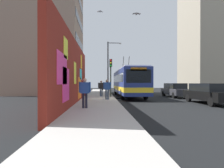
{
  "coord_description": "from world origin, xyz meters",
  "views": [
    {
      "loc": [
        -17.14,
        1.37,
        1.62
      ],
      "look_at": [
        2.84,
        0.15,
        1.49
      ],
      "focal_mm": 28.76,
      "sensor_mm": 36.0,
      "label": 1
    }
  ],
  "objects_px": {
    "city_bus": "(128,82)",
    "parked_car_dark_gray": "(175,90)",
    "parked_car_black": "(209,93)",
    "pedestrian_at_curb": "(107,88)",
    "traffic_light": "(111,71)",
    "pedestrian_midblock": "(101,87)",
    "pedestrian_near_wall": "(85,90)",
    "street_lamp": "(110,64)"
  },
  "relations": [
    {
      "from": "city_bus",
      "to": "parked_car_dark_gray",
      "type": "xyz_separation_m",
      "value": [
        -1.23,
        -5.2,
        -0.92
      ]
    },
    {
      "from": "parked_car_black",
      "to": "parked_car_dark_gray",
      "type": "height_order",
      "value": "same"
    },
    {
      "from": "parked_car_black",
      "to": "pedestrian_at_curb",
      "type": "height_order",
      "value": "pedestrian_at_curb"
    },
    {
      "from": "city_bus",
      "to": "traffic_light",
      "type": "xyz_separation_m",
      "value": [
        -2.05,
        2.15,
        1.1
      ]
    },
    {
      "from": "parked_car_dark_gray",
      "to": "pedestrian_midblock",
      "type": "distance_m",
      "value": 8.36
    },
    {
      "from": "pedestrian_at_curb",
      "to": "pedestrian_near_wall",
      "type": "bearing_deg",
      "value": 164.78
    },
    {
      "from": "pedestrian_near_wall",
      "to": "pedestrian_midblock",
      "type": "height_order",
      "value": "pedestrian_near_wall"
    },
    {
      "from": "parked_car_dark_gray",
      "to": "pedestrian_near_wall",
      "type": "bearing_deg",
      "value": 134.82
    },
    {
      "from": "pedestrian_near_wall",
      "to": "traffic_light",
      "type": "height_order",
      "value": "traffic_light"
    },
    {
      "from": "pedestrian_at_curb",
      "to": "traffic_light",
      "type": "relative_size",
      "value": 0.44
    },
    {
      "from": "parked_car_dark_gray",
      "to": "pedestrian_at_curb",
      "type": "relative_size",
      "value": 2.66
    },
    {
      "from": "pedestrian_at_curb",
      "to": "parked_car_black",
      "type": "bearing_deg",
      "value": -107.83
    },
    {
      "from": "pedestrian_midblock",
      "to": "street_lamp",
      "type": "height_order",
      "value": "street_lamp"
    },
    {
      "from": "pedestrian_at_curb",
      "to": "city_bus",
      "type": "bearing_deg",
      "value": -27.5
    },
    {
      "from": "pedestrian_near_wall",
      "to": "traffic_light",
      "type": "distance_m",
      "value": 8.84
    },
    {
      "from": "parked_car_dark_gray",
      "to": "street_lamp",
      "type": "relative_size",
      "value": 0.67
    },
    {
      "from": "pedestrian_near_wall",
      "to": "traffic_light",
      "type": "xyz_separation_m",
      "value": [
        8.45,
        -1.97,
        1.68
      ]
    },
    {
      "from": "parked_car_black",
      "to": "pedestrian_midblock",
      "type": "distance_m",
      "value": 10.48
    },
    {
      "from": "city_bus",
      "to": "pedestrian_near_wall",
      "type": "xyz_separation_m",
      "value": [
        -10.5,
        4.12,
        -0.58
      ]
    },
    {
      "from": "city_bus",
      "to": "parked_car_dark_gray",
      "type": "height_order",
      "value": "city_bus"
    },
    {
      "from": "pedestrian_at_curb",
      "to": "traffic_light",
      "type": "distance_m",
      "value": 3.51
    },
    {
      "from": "parked_car_black",
      "to": "pedestrian_near_wall",
      "type": "distance_m",
      "value": 9.76
    },
    {
      "from": "city_bus",
      "to": "pedestrian_at_curb",
      "type": "bearing_deg",
      "value": 152.5
    },
    {
      "from": "traffic_light",
      "to": "parked_car_black",
      "type": "bearing_deg",
      "value": -127.19
    },
    {
      "from": "city_bus",
      "to": "traffic_light",
      "type": "bearing_deg",
      "value": 133.57
    },
    {
      "from": "city_bus",
      "to": "pedestrian_midblock",
      "type": "relative_size",
      "value": 7.14
    },
    {
      "from": "parked_car_black",
      "to": "street_lamp",
      "type": "bearing_deg",
      "value": 34.48
    },
    {
      "from": "pedestrian_near_wall",
      "to": "pedestrian_at_curb",
      "type": "height_order",
      "value": "pedestrian_at_curb"
    },
    {
      "from": "parked_car_dark_gray",
      "to": "street_lamp",
      "type": "distance_m",
      "value": 8.98
    },
    {
      "from": "city_bus",
      "to": "street_lamp",
      "type": "xyz_separation_m",
      "value": [
        2.92,
        2.04,
        2.38
      ]
    },
    {
      "from": "city_bus",
      "to": "traffic_light",
      "type": "distance_m",
      "value": 3.16
    },
    {
      "from": "traffic_light",
      "to": "street_lamp",
      "type": "distance_m",
      "value": 5.13
    },
    {
      "from": "street_lamp",
      "to": "city_bus",
      "type": "bearing_deg",
      "value": -145.04
    },
    {
      "from": "pedestrian_midblock",
      "to": "traffic_light",
      "type": "xyz_separation_m",
      "value": [
        -0.75,
        -1.01,
        1.7
      ]
    },
    {
      "from": "parked_car_dark_gray",
      "to": "traffic_light",
      "type": "height_order",
      "value": "traffic_light"
    },
    {
      "from": "pedestrian_midblock",
      "to": "street_lamp",
      "type": "distance_m",
      "value": 5.29
    },
    {
      "from": "pedestrian_midblock",
      "to": "street_lamp",
      "type": "bearing_deg",
      "value": -14.75
    },
    {
      "from": "parked_car_black",
      "to": "pedestrian_near_wall",
      "type": "bearing_deg",
      "value": 107.13
    },
    {
      "from": "pedestrian_near_wall",
      "to": "pedestrian_at_curb",
      "type": "bearing_deg",
      "value": -15.22
    },
    {
      "from": "parked_car_black",
      "to": "parked_car_dark_gray",
      "type": "distance_m",
      "value": 6.39
    },
    {
      "from": "parked_car_black",
      "to": "pedestrian_near_wall",
      "type": "relative_size",
      "value": 2.82
    },
    {
      "from": "parked_car_black",
      "to": "street_lamp",
      "type": "distance_m",
      "value": 13.21
    }
  ]
}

